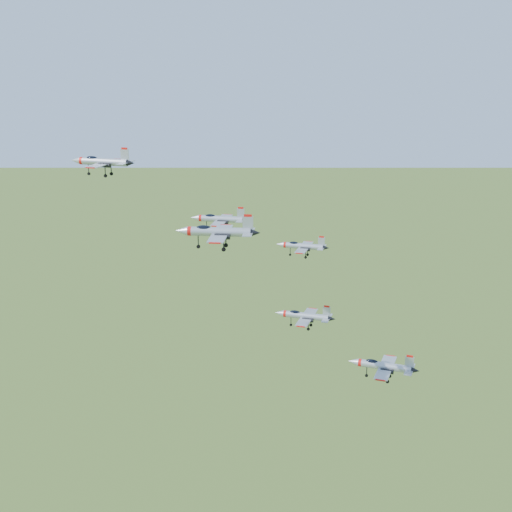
# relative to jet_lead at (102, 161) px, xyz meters

# --- Properties ---
(jet_lead) EXTENTS (13.78, 11.51, 3.68)m
(jet_lead) POSITION_rel_jet_lead_xyz_m (0.00, 0.00, 0.00)
(jet_lead) COLOR #A0A5AC
(jet_left_high) EXTENTS (11.38, 9.40, 3.04)m
(jet_left_high) POSITION_rel_jet_lead_xyz_m (24.31, -6.01, -9.29)
(jet_left_high) COLOR #A0A5AC
(jet_right_high) EXTENTS (13.17, 10.84, 3.52)m
(jet_right_high) POSITION_rel_jet_lead_xyz_m (28.52, -30.28, -5.42)
(jet_right_high) COLOR #A0A5AC
(jet_left_low) EXTENTS (10.72, 8.95, 2.87)m
(jet_left_low) POSITION_rel_jet_lead_xyz_m (39.29, 1.66, -16.10)
(jet_left_low) COLOR #A0A5AC
(jet_right_low) EXTENTS (10.77, 9.02, 2.89)m
(jet_right_low) POSITION_rel_jet_lead_xyz_m (41.29, -17.98, -23.12)
(jet_right_low) COLOR #A0A5AC
(jet_trail) EXTENTS (13.38, 11.26, 3.60)m
(jet_trail) POSITION_rel_jet_lead_xyz_m (55.57, -9.27, -35.71)
(jet_trail) COLOR #A0A5AC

